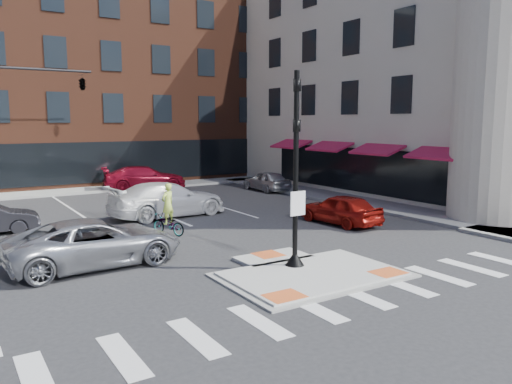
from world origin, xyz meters
TOP-DOWN VIEW (x-y plane):
  - ground at (0.00, 0.00)m, footprint 120.00×120.00m
  - refuge_island at (0.00, -0.26)m, footprint 5.40×4.65m
  - sidewalk_e at (10.80, 10.00)m, footprint 3.00×24.00m
  - sidewalk_n at (3.00, 22.00)m, footprint 26.00×3.00m
  - building_n at (3.00, 31.99)m, footprint 24.40×18.40m
  - building_e at (21.54, 11.50)m, footprint 21.90×23.90m
  - building_far_right at (9.00, 54.00)m, footprint 12.00×12.00m
  - signal_pole at (0.00, 0.40)m, footprint 0.60×0.60m
  - mast_arm_signal at (-3.47, 18.00)m, footprint 6.10×2.24m
  - silver_suv at (-5.18, 4.10)m, footprint 5.59×2.77m
  - red_sedan at (5.88, 4.86)m, footprint 1.97×4.15m
  - white_pickup at (0.02, 10.70)m, footprint 5.99×2.90m
  - bg_car_silver at (9.08, 15.69)m, footprint 1.59×3.95m
  - bg_car_red at (2.46, 20.68)m, footprint 5.84×3.30m
  - cyclist at (-1.50, 7.00)m, footprint 1.20×1.75m

SIDE VIEW (x-z plane):
  - ground at x=0.00m, z-range 0.00..0.00m
  - refuge_island at x=0.00m, z-range -0.01..0.11m
  - sidewalk_e at x=10.80m, z-range 0.00..0.15m
  - sidewalk_n at x=3.00m, z-range 0.00..0.15m
  - bg_car_silver at x=9.08m, z-range 0.00..1.34m
  - red_sedan at x=5.88m, z-range 0.00..1.37m
  - cyclist at x=-1.50m, z-range -0.35..1.77m
  - silver_suv at x=-5.18m, z-range 0.00..1.52m
  - bg_car_red at x=2.46m, z-range 0.00..1.60m
  - white_pickup at x=0.02m, z-range 0.00..1.68m
  - signal_pole at x=0.00m, z-range -0.63..5.35m
  - building_far_right at x=9.00m, z-range 0.00..12.00m
  - mast_arm_signal at x=-3.47m, z-range 2.21..10.21m
  - building_n at x=3.00m, z-range 0.05..15.55m
  - building_e at x=21.54m, z-range -0.81..16.89m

